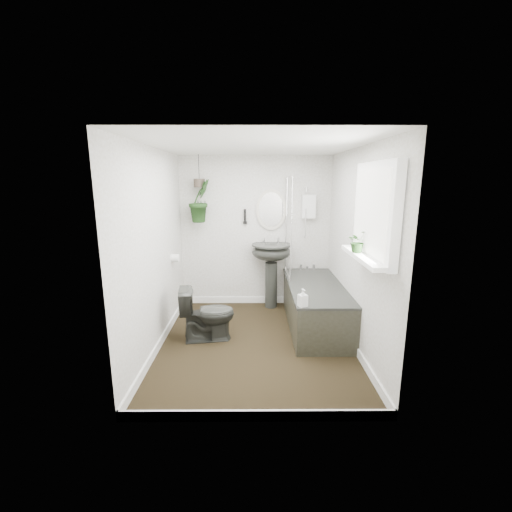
{
  "coord_description": "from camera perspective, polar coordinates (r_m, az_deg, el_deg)",
  "views": [
    {
      "loc": [
        -0.02,
        -3.84,
        1.94
      ],
      "look_at": [
        0.0,
        0.15,
        1.05
      ],
      "focal_mm": 24.0,
      "sensor_mm": 36.0,
      "label": 1
    }
  ],
  "objects": [
    {
      "name": "sill_plant",
      "position": [
        3.46,
        16.59,
        2.36
      ],
      "size": [
        0.24,
        0.23,
        0.22
      ],
      "primitive_type": "imported",
      "rotation": [
        0.0,
        0.0,
        0.4
      ],
      "color": "black",
      "rests_on": "window_sill"
    },
    {
      "name": "hanging_plant",
      "position": [
        5.16,
        -9.32,
        9.09
      ],
      "size": [
        0.44,
        0.45,
        0.63
      ],
      "primitive_type": "imported",
      "rotation": [
        0.0,
        0.0,
        0.89
      ],
      "color": "black",
      "rests_on": "ceiling"
    },
    {
      "name": "ceiling",
      "position": [
        3.86,
        0.01,
        18.07
      ],
      "size": [
        2.3,
        2.8,
        0.02
      ],
      "primitive_type": "cube",
      "color": "white",
      "rests_on": "ground"
    },
    {
      "name": "wall_front",
      "position": [
        2.56,
        0.2,
        -5.4
      ],
      "size": [
        2.3,
        0.02,
        2.3
      ],
      "primitive_type": "cube",
      "color": "white",
      "rests_on": "ground"
    },
    {
      "name": "pedestal_sink",
      "position": [
        5.26,
        2.54,
        -3.31
      ],
      "size": [
        0.62,
        0.54,
        1.01
      ],
      "primitive_type": null,
      "rotation": [
        0.0,
        0.0,
        -0.07
      ],
      "color": "#252623",
      "rests_on": "floor"
    },
    {
      "name": "soap_bottle",
      "position": [
        3.81,
        7.8,
        -6.9
      ],
      "size": [
        0.12,
        0.12,
        0.2
      ],
      "primitive_type": "imported",
      "rotation": [
        0.0,
        0.0,
        0.37
      ],
      "color": "black",
      "rests_on": "bathtub"
    },
    {
      "name": "window_sill",
      "position": [
        3.38,
        17.62,
        -0.13
      ],
      "size": [
        0.18,
        1.0,
        0.04
      ],
      "primitive_type": "cube",
      "color": "white",
      "rests_on": "wall_right"
    },
    {
      "name": "wall_sconce",
      "position": [
        5.23,
        -1.86,
        6.63
      ],
      "size": [
        0.04,
        0.04,
        0.22
      ],
      "primitive_type": "cylinder",
      "color": "black",
      "rests_on": "wall_back"
    },
    {
      "name": "wall_left",
      "position": [
        4.08,
        -16.49,
        0.89
      ],
      "size": [
        0.02,
        2.8,
        2.3
      ],
      "primitive_type": "cube",
      "color": "white",
      "rests_on": "ground"
    },
    {
      "name": "bath_screen",
      "position": [
        4.9,
        5.47,
        4.77
      ],
      "size": [
        0.04,
        0.72,
        1.4
      ],
      "primitive_type": null,
      "color": "silver",
      "rests_on": "bathtub"
    },
    {
      "name": "toilet",
      "position": [
        4.3,
        -8.13,
        -9.49
      ],
      "size": [
        0.71,
        0.47,
        0.67
      ],
      "primitive_type": "imported",
      "rotation": [
        0.0,
        0.0,
        1.72
      ],
      "color": "#252623",
      "rests_on": "floor"
    },
    {
      "name": "shower_box",
      "position": [
        5.26,
        8.76,
        8.16
      ],
      "size": [
        0.2,
        0.1,
        0.35
      ],
      "primitive_type": "cube",
      "color": "white",
      "rests_on": "wall_back"
    },
    {
      "name": "floor",
      "position": [
        4.31,
        0.01,
        -14.35
      ],
      "size": [
        2.3,
        2.8,
        0.02
      ],
      "primitive_type": "cube",
      "color": "black",
      "rests_on": "ground"
    },
    {
      "name": "skirting",
      "position": [
        4.28,
        0.01,
        -13.63
      ],
      "size": [
        2.3,
        2.8,
        0.1
      ],
      "primitive_type": "cube",
      "color": "white",
      "rests_on": "floor"
    },
    {
      "name": "wall_back",
      "position": [
        5.31,
        -0.08,
        4.0
      ],
      "size": [
        2.3,
        0.02,
        2.3
      ],
      "primitive_type": "cube",
      "color": "white",
      "rests_on": "ground"
    },
    {
      "name": "wall_right",
      "position": [
        4.1,
        16.47,
        0.93
      ],
      "size": [
        0.02,
        2.8,
        2.3
      ],
      "primitive_type": "cube",
      "color": "white",
      "rests_on": "ground"
    },
    {
      "name": "toilet_roll_holder",
      "position": [
        4.78,
        -13.34,
        -0.34
      ],
      "size": [
        0.11,
        0.11,
        0.11
      ],
      "primitive_type": "cylinder",
      "rotation": [
        0.0,
        1.57,
        0.0
      ],
      "color": "white",
      "rests_on": "wall_left"
    },
    {
      "name": "hanging_pot",
      "position": [
        5.15,
        -9.42,
        11.92
      ],
      "size": [
        0.16,
        0.16,
        0.12
      ],
      "primitive_type": "cylinder",
      "color": "#41362C",
      "rests_on": "ceiling"
    },
    {
      "name": "bathtub",
      "position": [
        4.72,
        9.84,
        -8.11
      ],
      "size": [
        0.72,
        1.72,
        0.58
      ],
      "primitive_type": null,
      "color": "#252623",
      "rests_on": "floor"
    },
    {
      "name": "window_recess",
      "position": [
        3.35,
        19.25,
        6.91
      ],
      "size": [
        0.08,
        1.0,
        0.9
      ],
      "primitive_type": "cube",
      "color": "white",
      "rests_on": "wall_right"
    },
    {
      "name": "window_blinds",
      "position": [
        3.33,
        18.51,
        6.94
      ],
      "size": [
        0.01,
        0.86,
        0.76
      ],
      "primitive_type": "cube",
      "color": "white",
      "rests_on": "wall_right"
    },
    {
      "name": "oval_mirror",
      "position": [
        5.24,
        2.56,
        7.73
      ],
      "size": [
        0.46,
        0.03,
        0.62
      ],
      "primitive_type": "ellipsoid",
      "color": "beige",
      "rests_on": "wall_back"
    }
  ]
}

